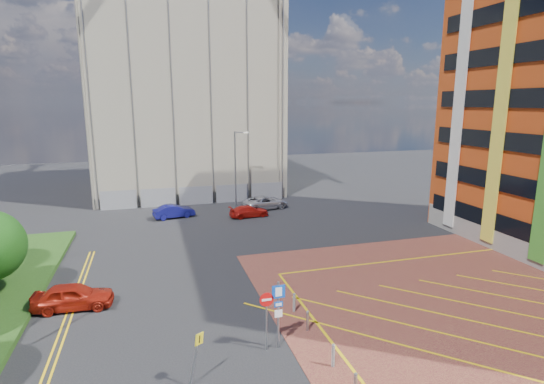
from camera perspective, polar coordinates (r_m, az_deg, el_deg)
name	(u,v)px	position (r m, az deg, el deg)	size (l,w,h in m)	color
ground	(274,362)	(19.58, 0.25, -21.90)	(140.00, 140.00, 0.00)	black
forecourt	(532,317)	(26.61, 31.61, -14.12)	(26.00, 26.00, 0.02)	brown
lamp_back	(236,166)	(44.94, -4.86, 3.51)	(1.53, 0.16, 8.00)	#9EA0A8
sign_cluster	(274,309)	(19.47, 0.27, -15.43)	(1.17, 0.12, 3.20)	#9EA0A8
warning_sign	(196,353)	(17.78, -10.16, -20.48)	(0.67, 0.40, 2.25)	#9EA0A8
bollard_row	(340,366)	(18.73, 9.13, -22.09)	(0.14, 11.14, 0.90)	#9EA0A8
construction_building	(185,102)	(55.79, -11.68, 11.78)	(21.20, 19.20, 22.00)	gray
construction_fence	(205,195)	(47.00, -8.95, -0.39)	(21.60, 0.06, 2.00)	gray
car_red_left	(73,296)	(25.79, -25.16, -12.57)	(1.66, 4.12, 1.40)	#9E1B0D
car_blue_back	(174,211)	(41.97, -13.06, -2.54)	(1.36, 3.90, 1.29)	navy
car_red_back	(249,211)	(41.30, -3.11, -2.60)	(1.56, 3.84, 1.11)	#B5160F
car_silver_back	(265,202)	(44.33, -0.92, -1.41)	(2.25, 4.88, 1.36)	#B3B2BA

